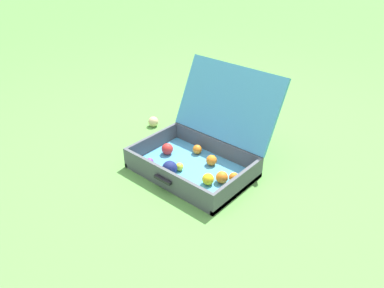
# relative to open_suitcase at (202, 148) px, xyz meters

# --- Properties ---
(ground_plane) EXTENTS (16.00, 16.00, 0.00)m
(ground_plane) POSITION_rel_open_suitcase_xyz_m (0.08, -0.03, -0.12)
(ground_plane) COLOR #569342
(open_suitcase) EXTENTS (0.63, 0.64, 0.51)m
(open_suitcase) POSITION_rel_open_suitcase_xyz_m (0.00, 0.00, 0.00)
(open_suitcase) COLOR #4799C6
(open_suitcase) RESTS_ON ground
(stray_ball_on_grass) EXTENTS (0.07, 0.07, 0.07)m
(stray_ball_on_grass) POSITION_rel_open_suitcase_xyz_m (-0.55, 0.15, -0.08)
(stray_ball_on_grass) COLOR #D1B784
(stray_ball_on_grass) RESTS_ON ground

